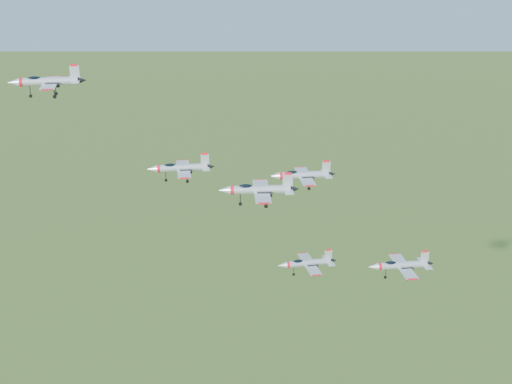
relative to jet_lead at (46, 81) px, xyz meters
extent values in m
cylinder|color=silver|center=(0.37, -0.02, -0.03)|extent=(9.45, 1.93, 1.36)
cone|color=silver|center=(-5.25, 0.32, -0.03)|extent=(1.96, 1.47, 1.36)
cone|color=black|center=(5.79, -0.35, -0.03)|extent=(1.53, 1.24, 1.15)
ellipsoid|color=black|center=(-1.92, 0.12, 0.48)|extent=(2.35, 1.11, 0.86)
cube|color=silver|center=(0.40, -2.95, -0.29)|extent=(2.67, 4.73, 0.15)
cube|color=silver|center=(0.76, 2.88, -0.29)|extent=(2.67, 4.73, 0.15)
cube|color=silver|center=(4.64, -0.28, 1.38)|extent=(1.57, 0.22, 2.19)
cube|color=red|center=(4.64, -0.28, 2.52)|extent=(1.15, 0.22, 0.37)
cylinder|color=silver|center=(20.92, -8.21, -13.93)|extent=(8.46, 2.01, 1.21)
cone|color=silver|center=(15.92, -7.72, -13.93)|extent=(1.78, 1.37, 1.21)
cone|color=black|center=(25.74, -8.68, -13.93)|extent=(1.40, 1.15, 1.03)
ellipsoid|color=black|center=(18.88, -8.01, -13.48)|extent=(2.12, 1.06, 0.77)
cube|color=silver|center=(20.86, -10.82, -14.16)|extent=(2.53, 4.28, 0.13)
cube|color=silver|center=(21.36, -5.63, -14.16)|extent=(2.53, 4.28, 0.13)
cube|color=silver|center=(24.72, -8.58, -12.67)|extent=(1.40, 0.25, 1.96)
cube|color=red|center=(24.72, -8.58, -11.65)|extent=(1.03, 0.23, 0.33)
cylinder|color=silver|center=(29.76, -27.58, -11.62)|extent=(8.76, 2.76, 1.25)
cone|color=silver|center=(24.64, -26.66, -11.62)|extent=(1.93, 1.54, 1.25)
cone|color=black|center=(34.70, -28.46, -11.62)|extent=(1.52, 1.29, 1.06)
ellipsoid|color=black|center=(27.67, -27.20, -11.14)|extent=(2.25, 1.26, 0.80)
cube|color=silver|center=(29.48, -30.27, -11.86)|extent=(2.93, 4.56, 0.13)
cube|color=silver|center=(30.43, -24.95, -11.86)|extent=(2.93, 4.56, 0.13)
cube|color=silver|center=(33.65, -28.27, -10.32)|extent=(1.44, 0.37, 2.02)
cube|color=red|center=(33.65, -28.27, -9.26)|extent=(1.07, 0.32, 0.34)
cylinder|color=silver|center=(45.74, 3.35, -21.03)|extent=(9.69, 2.49, 1.39)
cone|color=silver|center=(40.02, 4.02, -21.03)|extent=(2.07, 1.60, 1.39)
cone|color=black|center=(51.25, 2.71, -21.03)|extent=(1.62, 1.34, 1.18)
ellipsoid|color=black|center=(43.41, 3.62, -20.51)|extent=(2.44, 1.26, 0.88)
cube|color=silver|center=(45.61, 0.36, -21.30)|extent=(2.98, 4.94, 0.15)
cube|color=silver|center=(46.30, 6.29, -21.30)|extent=(2.98, 4.94, 0.15)
cube|color=silver|center=(50.08, 2.85, -19.59)|extent=(1.60, 0.31, 2.24)
cube|color=red|center=(50.08, 2.85, -18.42)|extent=(1.18, 0.28, 0.37)
cylinder|color=silver|center=(40.85, -16.52, -29.81)|extent=(7.71, 1.22, 1.11)
cone|color=silver|center=(36.23, -16.46, -29.81)|extent=(1.55, 1.13, 1.11)
cone|color=black|center=(45.29, -16.59, -29.81)|extent=(1.21, 0.96, 0.94)
ellipsoid|color=black|center=(38.97, -16.50, -29.39)|extent=(1.89, 0.83, 0.70)
cube|color=silver|center=(40.98, -18.92, -30.02)|extent=(2.02, 3.79, 0.12)
cube|color=silver|center=(41.05, -14.13, -30.02)|extent=(2.02, 3.79, 0.12)
cube|color=silver|center=(44.35, -16.58, -28.65)|extent=(1.28, 0.12, 1.79)
cube|color=red|center=(44.35, -16.58, -27.71)|extent=(0.94, 0.13, 0.30)
cylinder|color=silver|center=(61.97, -8.76, -36.30)|extent=(9.60, 2.29, 1.37)
cone|color=silver|center=(56.29, -8.21, -36.30)|extent=(2.03, 1.55, 1.37)
cone|color=black|center=(67.44, -9.29, -36.30)|extent=(1.59, 1.31, 1.17)
ellipsoid|color=black|center=(59.66, -8.54, -35.78)|extent=(2.41, 1.21, 0.87)
cube|color=silver|center=(61.90, -11.73, -36.56)|extent=(2.87, 4.86, 0.15)
cube|color=silver|center=(62.47, -5.84, -36.56)|extent=(2.87, 4.86, 0.15)
cube|color=silver|center=(66.29, -9.18, -34.87)|extent=(1.59, 0.28, 2.22)
cube|color=red|center=(66.29, -9.18, -33.71)|extent=(1.17, 0.26, 0.37)
camera|label=1|loc=(7.53, -121.12, 23.76)|focal=50.00mm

